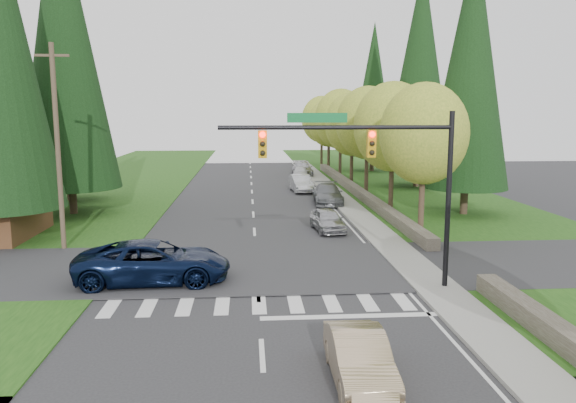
{
  "coord_description": "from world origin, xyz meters",
  "views": [
    {
      "loc": [
        -0.35,
        -15.9,
        6.74
      ],
      "look_at": [
        1.44,
        8.81,
        2.8
      ],
      "focal_mm": 35.0,
      "sensor_mm": 36.0,
      "label": 1
    }
  ],
  "objects": [
    {
      "name": "decid_tree_2",
      "position": [
        9.1,
        28.0,
        5.93
      ],
      "size": [
        5.0,
        5.0,
        8.82
      ],
      "color": "#38281C",
      "rests_on": "ground"
    },
    {
      "name": "parked_car_e",
      "position": [
        5.54,
        44.07,
        0.73
      ],
      "size": [
        2.06,
        5.03,
        1.46
      ],
      "primitive_type": "imported",
      "rotation": [
        0.0,
        0.0,
        -0.0
      ],
      "color": "#AFAEB3",
      "rests_on": "ground"
    },
    {
      "name": "decid_tree_1",
      "position": [
        9.3,
        21.0,
        5.8
      ],
      "size": [
        5.2,
        5.2,
        8.8
      ],
      "color": "#38281C",
      "rests_on": "ground"
    },
    {
      "name": "parked_car_b",
      "position": [
        5.6,
        25.09,
        0.74
      ],
      "size": [
        2.4,
        5.21,
        1.47
      ],
      "primitive_type": "imported",
      "rotation": [
        0.0,
        0.0,
        -0.07
      ],
      "color": "slate",
      "rests_on": "ground"
    },
    {
      "name": "suv_navy",
      "position": [
        -4.14,
        6.13,
        0.84
      ],
      "size": [
        6.19,
        3.06,
        1.69
      ],
      "primitive_type": "imported",
      "rotation": [
        0.0,
        0.0,
        1.61
      ],
      "color": "black",
      "rests_on": "ground"
    },
    {
      "name": "grass_east",
      "position": [
        13.0,
        20.0,
        0.03
      ],
      "size": [
        14.0,
        110.0,
        0.06
      ],
      "primitive_type": "cube",
      "color": "#1B4713",
      "rests_on": "ground"
    },
    {
      "name": "conifer_w_c",
      "position": [
        -12.0,
        22.0,
        11.29
      ],
      "size": [
        6.46,
        6.46,
        20.8
      ],
      "color": "#38281C",
      "rests_on": "ground"
    },
    {
      "name": "decid_tree_6",
      "position": [
        9.2,
        56.0,
        5.86
      ],
      "size": [
        5.2,
        5.2,
        8.86
      ],
      "color": "#38281C",
      "rests_on": "ground"
    },
    {
      "name": "ground",
      "position": [
        0.0,
        0.0,
        0.0
      ],
      "size": [
        120.0,
        120.0,
        0.0
      ],
      "primitive_type": "plane",
      "color": "#28282B",
      "rests_on": "ground"
    },
    {
      "name": "utility_pole",
      "position": [
        -9.5,
        12.0,
        5.14
      ],
      "size": [
        1.6,
        0.24,
        10.0
      ],
      "color": "#473828",
      "rests_on": "ground"
    },
    {
      "name": "sidewalk_east",
      "position": [
        6.9,
        22.0,
        0.07
      ],
      "size": [
        1.8,
        80.0,
        0.13
      ],
      "primitive_type": "cube",
      "color": "gray",
      "rests_on": "ground"
    },
    {
      "name": "grass_west",
      "position": [
        -13.0,
        20.0,
        0.03
      ],
      "size": [
        14.0,
        110.0,
        0.06
      ],
      "primitive_type": "cube",
      "color": "#1B4713",
      "rests_on": "ground"
    },
    {
      "name": "decid_tree_4",
      "position": [
        9.3,
        42.0,
        6.06
      ],
      "size": [
        5.4,
        5.4,
        9.18
      ],
      "color": "#38281C",
      "rests_on": "ground"
    },
    {
      "name": "decid_tree_0",
      "position": [
        9.2,
        14.0,
        5.6
      ],
      "size": [
        4.8,
        4.8,
        8.37
      ],
      "color": "#38281C",
      "rests_on": "ground"
    },
    {
      "name": "sedan_champagne",
      "position": [
        2.4,
        -2.79,
        0.64
      ],
      "size": [
        1.38,
        3.9,
        1.28
      ],
      "primitive_type": "imported",
      "rotation": [
        0.0,
        0.0,
        -0.0
      ],
      "color": "tan",
      "rests_on": "ground"
    },
    {
      "name": "parked_car_c",
      "position": [
        4.2,
        31.59,
        0.73
      ],
      "size": [
        1.91,
        4.54,
        1.46
      ],
      "primitive_type": "imported",
      "rotation": [
        0.0,
        0.0,
        0.08
      ],
      "color": "#B9BABE",
      "rests_on": "ground"
    },
    {
      "name": "parked_car_a",
      "position": [
        4.2,
        15.45,
        0.65
      ],
      "size": [
        1.91,
        3.94,
        1.3
      ],
      "primitive_type": "imported",
      "rotation": [
        0.0,
        0.0,
        0.1
      ],
      "color": "#A2A3A7",
      "rests_on": "ground"
    },
    {
      "name": "decid_tree_3",
      "position": [
        9.2,
        35.0,
        5.66
      ],
      "size": [
        5.0,
        5.0,
        8.55
      ],
      "color": "#38281C",
      "rests_on": "ground"
    },
    {
      "name": "conifer_e_c",
      "position": [
        14.0,
        48.0,
        9.29
      ],
      "size": [
        5.1,
        5.1,
        16.8
      ],
      "color": "#38281C",
      "rests_on": "ground"
    },
    {
      "name": "parked_car_d",
      "position": [
        5.07,
        41.5,
        0.64
      ],
      "size": [
        1.95,
        3.9,
        1.28
      ],
      "primitive_type": "imported",
      "rotation": [
        0.0,
        0.0,
        -0.12
      ],
      "color": "silver",
      "rests_on": "ground"
    },
    {
      "name": "stone_wall_north",
      "position": [
        8.6,
        30.0,
        0.35
      ],
      "size": [
        0.7,
        40.0,
        0.7
      ],
      "primitive_type": "cube",
      "color": "#4C4438",
      "rests_on": "ground"
    },
    {
      "name": "conifer_e_b",
      "position": [
        15.0,
        34.0,
        10.79
      ],
      "size": [
        6.12,
        6.12,
        19.8
      ],
      "color": "#38281C",
      "rests_on": "ground"
    },
    {
      "name": "traffic_signal",
      "position": [
        4.37,
        4.5,
        4.98
      ],
      "size": [
        8.7,
        0.37,
        6.8
      ],
      "color": "black",
      "rests_on": "ground"
    },
    {
      "name": "conifer_e_a",
      "position": [
        14.0,
        20.0,
        9.79
      ],
      "size": [
        5.44,
        5.44,
        17.8
      ],
      "color": "#38281C",
      "rests_on": "ground"
    },
    {
      "name": "cross_street",
      "position": [
        0.0,
        8.0,
        0.0
      ],
      "size": [
        120.0,
        8.0,
        0.1
      ],
      "primitive_type": "cube",
      "color": "#28282B",
      "rests_on": "ground"
    },
    {
      "name": "decid_tree_5",
      "position": [
        9.1,
        49.0,
        5.53
      ],
      "size": [
        4.8,
        4.8,
        8.3
      ],
      "color": "#38281C",
      "rests_on": "ground"
    },
    {
      "name": "curb_east",
      "position": [
        6.05,
        22.0,
        0.07
      ],
      "size": [
        0.2,
        80.0,
        0.13
      ],
      "primitive_type": "cube",
      "color": "gray",
      "rests_on": "ground"
    },
    {
      "name": "conifer_w_e",
      "position": [
        -14.0,
        28.0,
        10.29
      ],
      "size": [
        5.78,
        5.78,
        18.8
      ],
      "color": "#38281C",
      "rests_on": "ground"
    }
  ]
}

